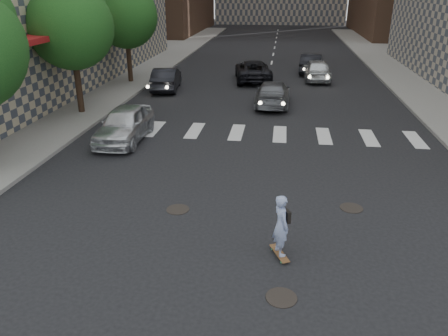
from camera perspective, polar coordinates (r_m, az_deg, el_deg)
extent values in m
plane|color=black|center=(12.20, 1.93, -8.70)|extent=(160.00, 160.00, 0.00)
cube|color=gray|center=(34.64, -19.48, 11.09)|extent=(13.00, 80.00, 0.15)
cube|color=black|center=(24.11, -23.32, 10.56)|extent=(0.30, 14.00, 4.00)
cube|color=maroon|center=(23.42, -22.39, 15.64)|extent=(1.60, 14.00, 0.25)
cylinder|color=#382619|center=(24.26, -18.47, 10.22)|extent=(0.32, 0.32, 2.80)
sphere|color=#194C19|center=(23.86, -19.37, 17.00)|extent=(4.20, 4.20, 4.20)
sphere|color=#194C19|center=(24.25, -18.57, 19.32)|extent=(2.80, 2.80, 2.80)
cylinder|color=#382619|center=(31.53, -12.27, 13.54)|extent=(0.32, 0.32, 2.80)
sphere|color=#194C19|center=(31.22, -12.73, 18.79)|extent=(4.20, 4.20, 4.20)
sphere|color=#194C19|center=(31.68, -12.13, 20.52)|extent=(2.80, 2.80, 2.80)
cylinder|color=black|center=(10.11, 7.50, -16.43)|extent=(0.70, 0.70, 0.02)
cylinder|color=black|center=(13.52, -6.05, -5.40)|extent=(0.70, 0.70, 0.02)
cylinder|color=black|center=(14.09, 16.30, -5.03)|extent=(0.70, 0.70, 0.02)
cube|color=brown|center=(11.38, 7.25, -10.97)|extent=(0.54, 0.87, 0.02)
cylinder|color=#38B66E|center=(11.15, 7.50, -12.10)|extent=(0.05, 0.06, 0.06)
cylinder|color=#38B66E|center=(11.21, 8.24, -11.95)|extent=(0.05, 0.06, 0.06)
cylinder|color=#38B66E|center=(11.61, 6.29, -10.46)|extent=(0.05, 0.06, 0.06)
cylinder|color=#38B66E|center=(11.67, 6.99, -10.33)|extent=(0.05, 0.06, 0.06)
imported|color=#859AC1|center=(10.95, 7.47, -7.40)|extent=(0.59, 0.70, 1.62)
cube|color=black|center=(10.95, 8.25, -6.24)|extent=(0.20, 0.28, 0.31)
imported|color=silver|center=(19.67, -12.84, 5.65)|extent=(1.80, 4.42, 1.50)
imported|color=black|center=(29.23, -7.54, 11.49)|extent=(2.03, 4.51, 1.44)
imported|color=slate|center=(25.29, 6.40, 9.68)|extent=(2.00, 4.70, 1.35)
imported|color=black|center=(31.88, 3.81, 12.58)|extent=(3.09, 5.49, 1.45)
imported|color=silver|center=(32.64, 12.00, 12.47)|extent=(2.03, 4.58, 1.53)
imported|color=black|center=(35.53, 11.32, 13.28)|extent=(2.00, 4.60, 1.47)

